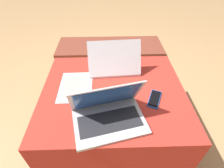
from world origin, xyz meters
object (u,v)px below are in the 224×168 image
object	(u,v)px
backpack	(116,70)
paper_sheet	(76,86)
laptop_far	(114,64)
laptop_near	(108,113)
cell_phone	(154,99)

from	to	relation	value
backpack	paper_sheet	size ratio (longest dim) A/B	1.58
laptop_far	backpack	size ratio (longest dim) A/B	0.80
laptop_far	backpack	xyz separation A→B (m)	(0.03, 0.29, -0.27)
laptop_far	backpack	world-z (taller)	laptop_far
laptop_near	backpack	distance (m)	0.80
paper_sheet	cell_phone	bearing A→B (deg)	-15.46
cell_phone	paper_sheet	bearing A→B (deg)	-171.99
laptop_far	paper_sheet	distance (m)	0.32
laptop_near	laptop_far	xyz separation A→B (m)	(0.05, 0.46, -0.00)
laptop_far	cell_phone	world-z (taller)	laptop_far
paper_sheet	backpack	bearing A→B (deg)	57.93
laptop_far	paper_sheet	size ratio (longest dim) A/B	1.26
cell_phone	backpack	size ratio (longest dim) A/B	0.35
laptop_near	cell_phone	distance (m)	0.32
laptop_near	laptop_far	bearing A→B (deg)	70.82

